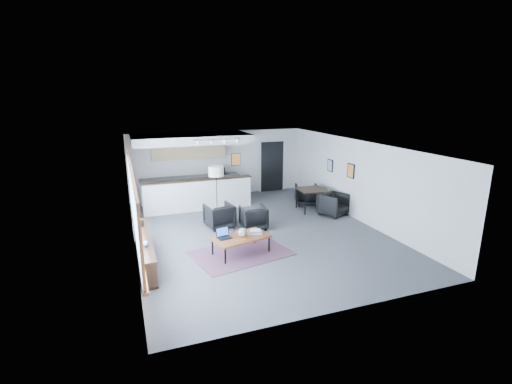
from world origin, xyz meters
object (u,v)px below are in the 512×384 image
object	(u,v)px
ceramic_pot	(243,233)
book_stack	(256,232)
floor_lamp	(216,173)
dining_chair_far	(306,195)
coffee_table	(241,238)
laptop	(223,235)
microwave	(217,170)
dining_table	(312,191)
dining_chair_near	(333,205)
armchair_left	(219,215)
armchair_right	(253,216)

from	to	relation	value
ceramic_pot	book_stack	world-z (taller)	ceramic_pot
floor_lamp	dining_chair_far	world-z (taller)	floor_lamp
coffee_table	laptop	xyz separation A→B (m)	(-0.43, 0.10, 0.11)
dining_chair_far	microwave	world-z (taller)	microwave
dining_table	dining_chair_near	distance (m)	0.93
coffee_table	armchair_left	world-z (taller)	armchair_left
dining_table	microwave	size ratio (longest dim) A/B	1.80
armchair_left	microwave	world-z (taller)	microwave
ceramic_pot	armchair_right	xyz separation A→B (m)	(0.89, 1.68, -0.20)
ceramic_pot	dining_chair_near	xyz separation A→B (m)	(3.88, 1.97, -0.23)
ceramic_pot	armchair_right	distance (m)	1.92
book_stack	microwave	world-z (taller)	microwave
armchair_left	laptop	bearing A→B (deg)	69.52
ceramic_pot	armchair_right	bearing A→B (deg)	62.21
coffee_table	laptop	distance (m)	0.46
dining_chair_near	laptop	bearing A→B (deg)	178.32
coffee_table	ceramic_pot	distance (m)	0.17
floor_lamp	dining_chair_far	size ratio (longest dim) A/B	2.49
laptop	armchair_left	size ratio (longest dim) A/B	0.49
laptop	dining_chair_far	bearing A→B (deg)	26.47
ceramic_pot	dining_chair_far	world-z (taller)	ceramic_pot
armchair_left	microwave	size ratio (longest dim) A/B	1.48
armchair_right	floor_lamp	xyz separation A→B (m)	(-0.79, 1.41, 1.13)
armchair_right	dining_table	world-z (taller)	dining_table
dining_table	dining_chair_far	xyz separation A→B (m)	(0.19, 0.75, -0.36)
armchair_left	floor_lamp	world-z (taller)	floor_lamp
armchair_right	book_stack	bearing A→B (deg)	75.97
dining_chair_near	microwave	xyz separation A→B (m)	(-3.14, 3.55, 0.76)
ceramic_pot	dining_chair_far	distance (m)	5.02
coffee_table	ceramic_pot	size ratio (longest dim) A/B	6.52
ceramic_pot	floor_lamp	bearing A→B (deg)	88.12
ceramic_pot	laptop	bearing A→B (deg)	162.19
dining_table	microwave	xyz separation A→B (m)	(-2.70, 2.81, 0.41)
laptop	dining_table	world-z (taller)	dining_table
laptop	book_stack	size ratio (longest dim) A/B	1.03
laptop	ceramic_pot	distance (m)	0.50
armchair_left	armchair_right	size ratio (longest dim) A/B	1.06
laptop	armchair_left	world-z (taller)	armchair_left
dining_table	laptop	bearing A→B (deg)	-146.86
ceramic_pot	floor_lamp	size ratio (longest dim) A/B	0.14
laptop	dining_chair_near	bearing A→B (deg)	10.31
armchair_left	dining_chair_far	world-z (taller)	armchair_left
coffee_table	dining_chair_near	size ratio (longest dim) A/B	2.18
armchair_left	dining_table	distance (m)	3.56
armchair_left	microwave	xyz separation A→B (m)	(0.81, 3.36, 0.71)
laptop	dining_chair_near	world-z (taller)	dining_chair_near
microwave	ceramic_pot	bearing A→B (deg)	-95.54
dining_chair_near	microwave	distance (m)	4.80
laptop	book_stack	world-z (taller)	laptop
coffee_table	floor_lamp	xyz separation A→B (m)	(0.14, 3.05, 1.09)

